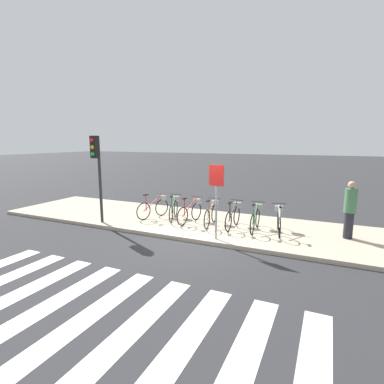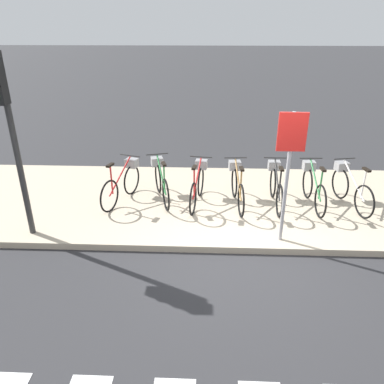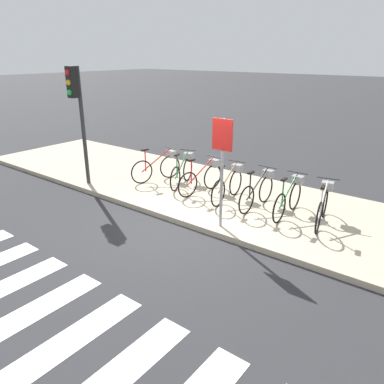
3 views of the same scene
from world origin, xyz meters
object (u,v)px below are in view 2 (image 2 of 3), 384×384
object	(u,v)px
parked_bicycle_4	(276,185)
traffic_light	(4,110)
parked_bicycle_6	(350,186)
parked_bicycle_1	(161,180)
parked_bicycle_2	(198,183)
parked_bicycle_0	(123,181)
sign_post	(289,157)
parked_bicycle_5	(313,185)
parked_bicycle_3	(237,185)

from	to	relation	value
parked_bicycle_4	traffic_light	xyz separation A→B (m)	(-4.46, -1.46, 1.77)
parked_bicycle_4	parked_bicycle_6	bearing A→B (deg)	0.56
traffic_light	parked_bicycle_6	bearing A→B (deg)	13.99
parked_bicycle_1	parked_bicycle_2	distance (m)	0.79
parked_bicycle_0	sign_post	distance (m)	3.49
parked_bicycle_1	sign_post	xyz separation A→B (m)	(2.23, -1.55, 1.07)
parked_bicycle_5	parked_bicycle_1	bearing A→B (deg)	177.43
parked_bicycle_0	parked_bicycle_3	bearing A→B (deg)	-1.65
parked_bicycle_3	traffic_light	world-z (taller)	traffic_light
sign_post	parked_bicycle_2	bearing A→B (deg)	135.99
parked_bicycle_3	parked_bicycle_5	distance (m)	1.52
parked_bicycle_5	parked_bicycle_6	xyz separation A→B (m)	(0.73, 0.01, 0.00)
parked_bicycle_5	parked_bicycle_0	bearing A→B (deg)	179.56
parked_bicycle_4	sign_post	size ratio (longest dim) A/B	0.70
sign_post	parked_bicycle_0	bearing A→B (deg)	154.25
parked_bicycle_4	traffic_light	distance (m)	5.02
parked_bicycle_3	parked_bicycle_5	xyz separation A→B (m)	(1.52, 0.04, 0.00)
parked_bicycle_2	parked_bicycle_4	distance (m)	1.57
parked_bicycle_0	parked_bicycle_2	world-z (taller)	same
parked_bicycle_6	parked_bicycle_3	bearing A→B (deg)	-178.86
parked_bicycle_2	traffic_light	world-z (taller)	traffic_light
parked_bicycle_1	parked_bicycle_3	xyz separation A→B (m)	(1.56, -0.18, 0.00)
parked_bicycle_3	parked_bicycle_1	bearing A→B (deg)	173.57
parked_bicycle_2	parked_bicycle_3	xyz separation A→B (m)	(0.79, -0.03, 0.00)
parked_bicycle_2	parked_bicycle_3	size ratio (longest dim) A/B	0.99
parked_bicycle_0	sign_post	xyz separation A→B (m)	(2.99, -1.44, 1.07)
parked_bicycle_1	parked_bicycle_3	size ratio (longest dim) A/B	0.96
parked_bicycle_2	sign_post	world-z (taller)	sign_post
traffic_light	sign_post	bearing A→B (deg)	0.76
parked_bicycle_3	traffic_light	size ratio (longest dim) A/B	0.50
parked_bicycle_2	parked_bicycle_5	size ratio (longest dim) A/B	0.99
parked_bicycle_5	traffic_light	size ratio (longest dim) A/B	0.50
parked_bicycle_0	parked_bicycle_4	xyz separation A→B (m)	(3.10, -0.04, 0.00)
parked_bicycle_0	parked_bicycle_1	size ratio (longest dim) A/B	1.00
parked_bicycle_0	sign_post	world-z (taller)	sign_post
parked_bicycle_0	traffic_light	size ratio (longest dim) A/B	0.48
parked_bicycle_1	parked_bicycle_6	size ratio (longest dim) A/B	0.98
parked_bicycle_0	sign_post	size ratio (longest dim) A/B	0.67
parked_bicycle_0	parked_bicycle_3	world-z (taller)	same
parked_bicycle_0	parked_bicycle_5	xyz separation A→B (m)	(3.84, -0.03, 0.00)
parked_bicycle_0	parked_bicycle_4	bearing A→B (deg)	-0.67
parked_bicycle_5	sign_post	xyz separation A→B (m)	(-0.85, -1.41, 1.07)
parked_bicycle_0	parked_bicycle_6	world-z (taller)	same
parked_bicycle_5	sign_post	world-z (taller)	sign_post
parked_bicycle_1	parked_bicycle_5	xyz separation A→B (m)	(3.08, -0.14, 0.00)
parked_bicycle_0	parked_bicycle_2	distance (m)	1.54
parked_bicycle_2	parked_bicycle_4	world-z (taller)	same
parked_bicycle_3	sign_post	bearing A→B (deg)	-64.19
parked_bicycle_5	traffic_light	xyz separation A→B (m)	(-5.20, -1.47, 1.77)
parked_bicycle_4	parked_bicycle_0	bearing A→B (deg)	179.33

